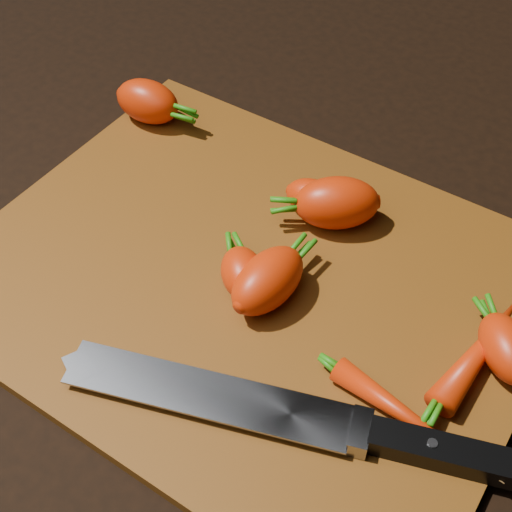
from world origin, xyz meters
The scene contains 11 objects.
ground centered at (0.00, 0.00, -0.01)m, with size 2.00×2.00×0.01m, color black.
cutting_board centered at (0.00, 0.00, 0.01)m, with size 0.50×0.40×0.01m, color #57310F.
carrot_0 centered at (-0.22, 0.13, 0.04)m, with size 0.07×0.05×0.05m, color red.
carrot_1 centered at (0.00, -0.01, 0.03)m, with size 0.06×0.04×0.04m, color red.
carrot_2 centered at (0.03, -0.01, 0.04)m, with size 0.08×0.05×0.05m, color red.
carrot_3 centered at (0.03, 0.10, 0.04)m, with size 0.08×0.05×0.05m, color red.
carrot_4 centered at (0.00, 0.10, 0.03)m, with size 0.06×0.04×0.04m, color red.
carrot_5 centered at (0.22, 0.04, 0.03)m, with size 0.07×0.04×0.04m, color red.
carrot_6 centered at (0.20, 0.03, 0.02)m, with size 0.12×0.03×0.03m, color red.
carrot_7 centered at (0.18, -0.06, 0.02)m, with size 0.12×0.02×0.02m, color red.
knife centered at (0.06, -0.12, 0.02)m, with size 0.36×0.14×0.02m.
Camera 1 is at (0.23, -0.34, 0.50)m, focal length 50.00 mm.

